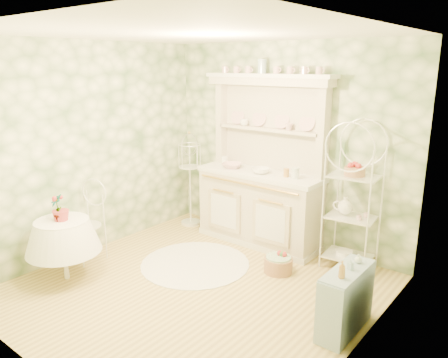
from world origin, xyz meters
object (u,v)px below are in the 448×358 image
Objects in this scene: kitchen_dresser at (260,162)px; round_table at (65,251)px; floor_basket at (278,264)px; bakers_rack at (352,200)px; cafe_chair at (85,223)px; side_shelf at (346,299)px; birdcage_stand at (190,179)px.

round_table is at bearing -116.07° from kitchen_dresser.
kitchen_dresser is 1.41m from floor_basket.
bakers_rack is 1.74× the size of cafe_chair.
bakers_rack is 3.38m from round_table.
cafe_chair is (-3.19, -0.60, 0.18)m from side_shelf.
side_shelf is 1.08× the size of round_table.
cafe_chair is 2.45m from floor_basket.
birdcage_stand is (-1.22, -0.07, -0.43)m from kitchen_dresser.
bakers_rack reaches higher than cafe_chair.
cafe_chair is (-0.26, 0.45, 0.15)m from round_table.
kitchen_dresser is 2.31× the size of cafe_chair.
bakers_rack is 2.33× the size of side_shelf.
side_shelf is at bearing -29.44° from floor_basket.
kitchen_dresser is 2.67m from round_table.
birdcage_stand is at bearing -176.72° from kitchen_dresser.
cafe_chair is at bearing -126.91° from kitchen_dresser.
bakers_rack reaches higher than side_shelf.
round_table is 0.69× the size of cafe_chair.
kitchen_dresser is 3.10× the size of side_shelf.
kitchen_dresser is at bearing 63.93° from round_table.
side_shelf is 1.29m from floor_basket.
cafe_chair is at bearing -151.26° from bakers_rack.
bakers_rack is 1.20× the size of birdcage_stand.
cafe_chair reaches higher than side_shelf.
birdcage_stand reaches higher than round_table.
side_shelf is at bearing -34.38° from kitchen_dresser.
bakers_rack is at bearing 2.00° from birdcage_stand.
side_shelf is at bearing -7.86° from cafe_chair.
floor_basket is (-0.60, -0.63, -0.76)m from bakers_rack.
cafe_chair is 1.78m from birdcage_stand.
side_shelf is (1.81, -1.24, -0.83)m from kitchen_dresser.
round_table reaches higher than floor_basket.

